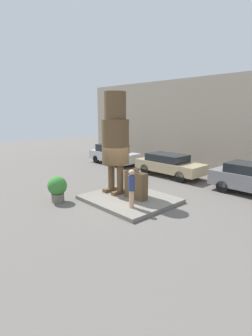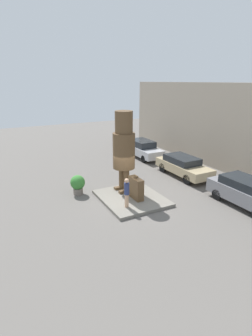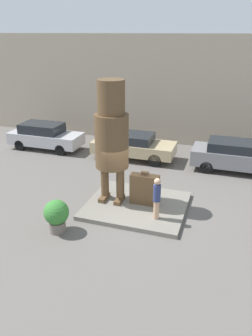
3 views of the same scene
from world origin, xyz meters
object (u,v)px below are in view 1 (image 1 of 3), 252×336
at_px(statue_figure, 115,135).
at_px(giant_suitcase, 136,185).
at_px(tourist, 132,187).
at_px(parked_car_tan, 169,164).
at_px(planter_pot, 57,188).
at_px(parked_car_silver, 113,154).

distance_m(statue_figure, giant_suitcase, 2.62).
xyz_separation_m(tourist, parked_car_tan, (-2.85, 6.18, -0.28)).
bearing_deg(tourist, parked_car_tan, 114.75).
relative_size(giant_suitcase, tourist, 0.87).
xyz_separation_m(statue_figure, tourist, (2.08, -0.90, -1.97)).
distance_m(tourist, planter_pot, 3.67).
bearing_deg(statue_figure, tourist, -23.43).
xyz_separation_m(parked_car_silver, parked_car_tan, (5.57, 0.08, -0.03)).
distance_m(statue_figure, tourist, 3.00).
bearing_deg(statue_figure, giant_suitcase, 3.80).
bearing_deg(statue_figure, planter_pot, -113.68).
bearing_deg(giant_suitcase, planter_pot, -132.70).
xyz_separation_m(giant_suitcase, parked_car_silver, (-7.69, 5.11, 0.02)).
height_order(parked_car_silver, parked_car_tan, parked_car_silver).
relative_size(tourist, parked_car_silver, 0.37).
distance_m(giant_suitcase, parked_car_silver, 9.24).
distance_m(statue_figure, parked_car_silver, 8.50).
distance_m(statue_figure, planter_pot, 3.70).
bearing_deg(parked_car_silver, planter_pot, -56.34).
distance_m(tourist, parked_car_silver, 10.40).
bearing_deg(planter_pot, parked_car_silver, 123.66).
bearing_deg(parked_car_tan, statue_figure, -81.68).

